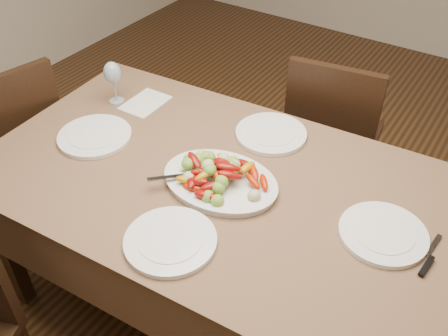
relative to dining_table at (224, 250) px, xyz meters
name	(u,v)px	position (x,y,z in m)	size (l,w,h in m)	color
floor	(240,300)	(0.05, 0.07, -0.38)	(6.00, 6.00, 0.00)	#3A2311
dining_table	(224,250)	(0.00, 0.00, 0.00)	(1.84, 1.04, 0.76)	brown
chair_far	(334,135)	(0.09, 0.87, 0.10)	(0.42, 0.42, 0.95)	black
chair_left	(11,148)	(-1.19, -0.09, 0.10)	(0.42, 0.42, 0.95)	black
serving_platter	(220,183)	(0.00, -0.03, 0.39)	(0.42, 0.31, 0.02)	white
roasted_vegetables	(220,170)	(0.00, -0.03, 0.45)	(0.34, 0.23, 0.09)	maroon
serving_spoon	(199,175)	(-0.06, -0.07, 0.43)	(0.28, 0.06, 0.03)	#9EA0A8
plate_left	(95,136)	(-0.58, -0.06, 0.39)	(0.30, 0.30, 0.02)	white
plate_right	(383,234)	(0.57, 0.06, 0.39)	(0.28, 0.28, 0.02)	white
plate_far	(271,134)	(0.00, 0.34, 0.39)	(0.29, 0.29, 0.02)	white
plate_near	(170,241)	(0.02, -0.34, 0.39)	(0.30, 0.30, 0.02)	white
wine_glass	(114,81)	(-0.70, 0.19, 0.48)	(0.08, 0.08, 0.20)	#8C99A5
menu_card	(145,103)	(-0.58, 0.25, 0.38)	(0.15, 0.21, 0.00)	silver
table_knife	(429,257)	(0.73, 0.04, 0.38)	(0.02, 0.20, 0.01)	#9EA0A8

